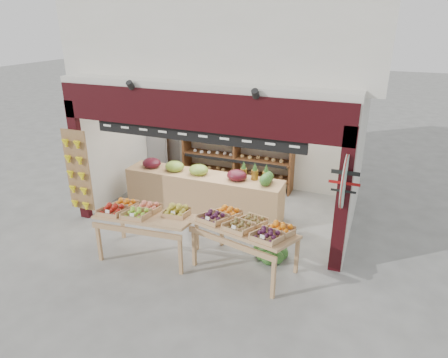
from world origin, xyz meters
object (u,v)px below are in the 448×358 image
Objects in this scene: mid_counter at (203,191)px; display_table_right at (245,226)px; display_table_left at (142,213)px; cardboard_stack at (182,187)px; watermelon_pile at (271,249)px; back_shelving at (237,145)px; refrigerator at (163,146)px.

mid_counter is 1.93× the size of display_table_right.
display_table_left is at bearing -173.82° from display_table_right.
cardboard_stack is 1.53× the size of watermelon_pile.
back_shelving is at bearing 83.05° from display_table_left.
back_shelving is 3.69m from watermelon_pile.
back_shelving is at bearing 120.45° from watermelon_pile.
cardboard_stack is at bearing -130.29° from back_shelving.
refrigerator is 5.02m from watermelon_pile.
cardboard_stack is at bearing -43.26° from refrigerator.
back_shelving is 3.84m from display_table_left.
display_table_left is 0.95× the size of display_table_right.
watermelon_pile is at bearing 17.66° from display_table_left.
cardboard_stack is 0.54× the size of display_table_right.
mid_counter reaches higher than cardboard_stack.
refrigerator is 0.92× the size of display_table_right.
display_table_right reaches higher than watermelon_pile.
watermelon_pile is (3.98, -2.99, -0.69)m from refrigerator.
cardboard_stack is at bearing 136.35° from display_table_right.
display_table_left reaches higher than watermelon_pile.
refrigerator reaches higher than cardboard_stack.
display_table_left is 2.48m from watermelon_pile.
display_table_left is at bearing -162.34° from watermelon_pile.
refrigerator is 1.70× the size of cardboard_stack.
refrigerator is at bearing 136.14° from display_table_right.
display_table_left is 2.69× the size of watermelon_pile.
watermelon_pile is (2.28, 0.72, -0.66)m from display_table_left.
refrigerator reaches higher than display_table_right.
refrigerator is at bearing 114.66° from display_table_left.
mid_counter is at bearing -33.80° from cardboard_stack.
cardboard_stack is (1.14, -1.12, -0.62)m from refrigerator.
back_shelving reaches higher than refrigerator.
display_table_right is at bearing -67.68° from back_shelving.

